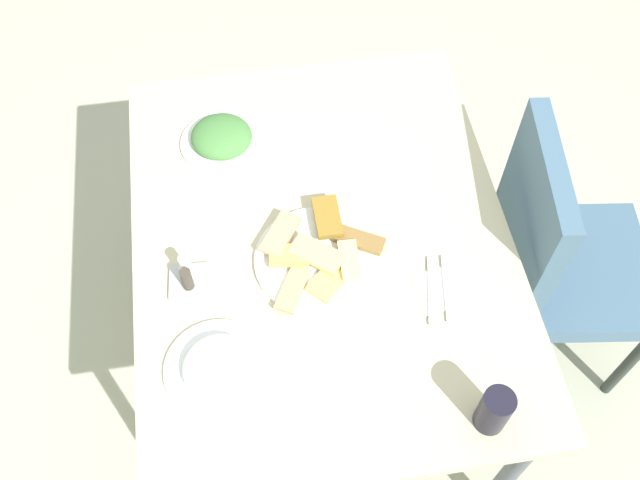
# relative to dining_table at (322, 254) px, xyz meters

# --- Properties ---
(ground_plane) EXTENTS (6.00, 6.00, 0.00)m
(ground_plane) POSITION_rel_dining_table_xyz_m (0.00, 0.00, -0.67)
(ground_plane) COLOR #B8BAA3
(dining_table) EXTENTS (1.18, 0.91, 0.74)m
(dining_table) POSITION_rel_dining_table_xyz_m (0.00, 0.00, 0.00)
(dining_table) COLOR beige
(dining_table) RESTS_ON ground_plane
(dining_chair) EXTENTS (0.47, 0.48, 0.93)m
(dining_chair) POSITION_rel_dining_table_xyz_m (0.02, 0.65, -0.14)
(dining_chair) COLOR #466680
(dining_chair) RESTS_ON ground_plane
(pide_platter) EXTENTS (0.30, 0.32, 0.05)m
(pide_platter) POSITION_rel_dining_table_xyz_m (0.06, -0.02, 0.09)
(pide_platter) COLOR white
(pide_platter) RESTS_ON dining_table
(salad_plate_greens) EXTENTS (0.23, 0.23, 0.05)m
(salad_plate_greens) POSITION_rel_dining_table_xyz_m (0.30, -0.28, 0.10)
(salad_plate_greens) COLOR white
(salad_plate_greens) RESTS_ON dining_table
(salad_plate_rice) EXTENTS (0.22, 0.22, 0.06)m
(salad_plate_rice) POSITION_rel_dining_table_xyz_m (-0.33, -0.21, 0.10)
(salad_plate_rice) COLOR white
(salad_plate_rice) RESTS_ON dining_table
(soda_can) EXTENTS (0.08, 0.08, 0.12)m
(soda_can) POSITION_rel_dining_table_xyz_m (0.50, 0.27, 0.14)
(soda_can) COLOR black
(soda_can) RESTS_ON dining_table
(paper_napkin) EXTENTS (0.12, 0.12, 0.00)m
(paper_napkin) POSITION_rel_dining_table_xyz_m (0.19, 0.24, 0.08)
(paper_napkin) COLOR white
(paper_napkin) RESTS_ON dining_table
(fork) EXTENTS (0.18, 0.06, 0.00)m
(fork) POSITION_rel_dining_table_xyz_m (0.19, 0.23, 0.08)
(fork) COLOR silver
(fork) RESTS_ON paper_napkin
(spoon) EXTENTS (0.17, 0.05, 0.00)m
(spoon) POSITION_rel_dining_table_xyz_m (0.19, 0.26, 0.08)
(spoon) COLOR silver
(spoon) RESTS_ON paper_napkin
(condiment_caddy) EXTENTS (0.10, 0.10, 0.08)m
(condiment_caddy) POSITION_rel_dining_table_xyz_m (0.07, -0.33, 0.10)
(condiment_caddy) COLOR #B2B2B7
(condiment_caddy) RESTS_ON dining_table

